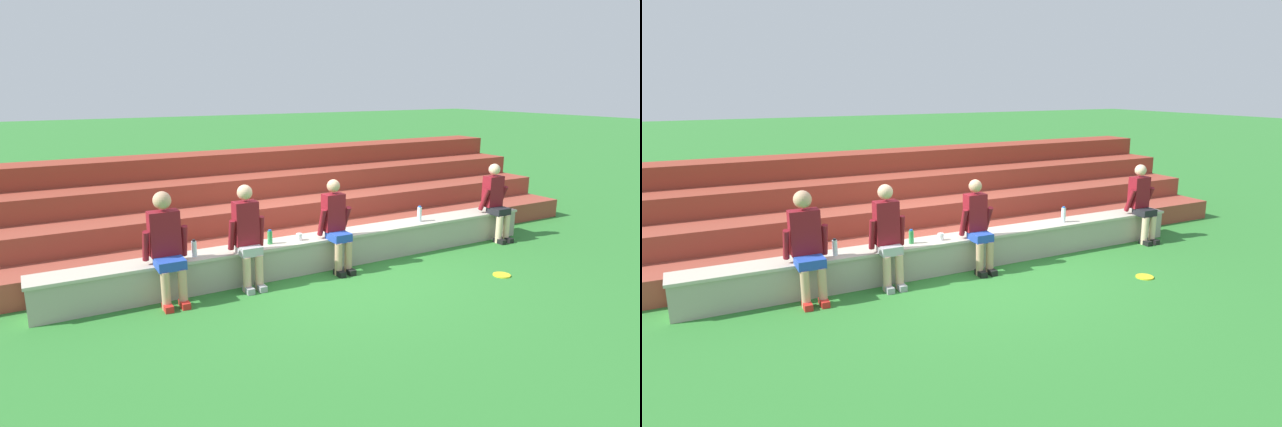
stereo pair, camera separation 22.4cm
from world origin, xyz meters
TOP-DOWN VIEW (x-y plane):
  - ground_plane at (0.00, 0.00)m, footprint 80.00×80.00m
  - stone_seating_wall at (0.00, 0.22)m, footprint 7.89×0.48m
  - brick_bleachers at (0.00, 2.45)m, footprint 11.70×2.98m
  - person_far_left at (-2.32, 0.01)m, footprint 0.56×0.60m
  - person_left_of_center at (-1.26, -0.02)m, footprint 0.50×0.47m
  - person_center at (0.13, -0.02)m, footprint 0.49×0.55m
  - person_right_of_center at (3.41, 0.01)m, footprint 0.51×0.53m
  - water_bottle_mid_left at (1.85, 0.18)m, footprint 0.07×0.07m
  - water_bottle_mid_right at (-0.83, 0.21)m, footprint 0.07×0.07m
  - water_bottle_near_left at (-1.94, 0.17)m, footprint 0.07×0.07m
  - plastic_cup_left_end at (3.77, 0.24)m, footprint 0.09×0.09m
  - plastic_cup_right_end at (-0.39, 0.17)m, footprint 0.09×0.09m
  - frisbee at (2.09, -1.41)m, footprint 0.25×0.25m

SIDE VIEW (x-z plane):
  - ground_plane at x=0.00m, z-range 0.00..0.00m
  - frisbee at x=2.09m, z-range 0.00..0.02m
  - stone_seating_wall at x=0.00m, z-range 0.02..0.50m
  - plastic_cup_right_end at x=-0.39m, z-range 0.49..0.59m
  - brick_bleachers at x=0.00m, z-range -0.18..1.27m
  - plastic_cup_left_end at x=3.77m, z-range 0.49..0.61m
  - water_bottle_mid_right at x=-0.83m, z-range 0.48..0.69m
  - water_bottle_near_left at x=-1.94m, z-range 0.48..0.71m
  - water_bottle_mid_left at x=1.85m, z-range 0.48..0.74m
  - person_center at x=0.13m, z-range 0.03..1.38m
  - person_right_of_center at x=3.41m, z-range 0.04..1.38m
  - person_left_of_center at x=-1.26m, z-range 0.04..1.45m
  - person_far_left at x=-2.32m, z-range 0.05..1.46m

